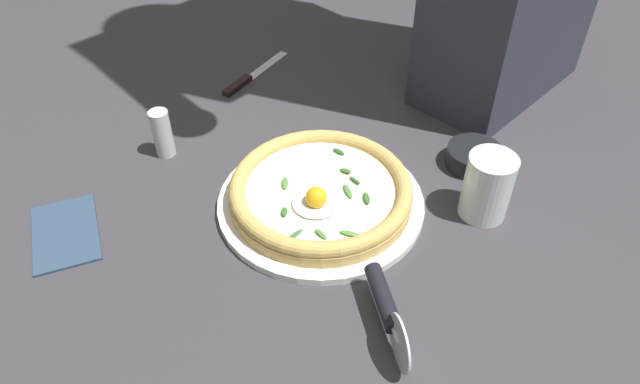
% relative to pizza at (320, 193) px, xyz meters
% --- Properties ---
extents(ground_plane, '(2.40, 2.40, 0.03)m').
position_rel_pizza_xyz_m(ground_plane, '(0.00, 0.00, -0.05)').
color(ground_plane, '#39373C').
rests_on(ground_plane, ground).
extents(pizza_plate, '(0.31, 0.31, 0.01)m').
position_rel_pizza_xyz_m(pizza_plate, '(0.00, 0.00, -0.02)').
color(pizza_plate, white).
rests_on(pizza_plate, ground).
extents(pizza, '(0.27, 0.27, 0.05)m').
position_rel_pizza_xyz_m(pizza, '(0.00, 0.00, 0.00)').
color(pizza, tan).
rests_on(pizza, pizza_plate).
extents(side_bowl, '(0.09, 0.09, 0.03)m').
position_rel_pizza_xyz_m(side_bowl, '(0.25, -0.11, -0.01)').
color(side_bowl, black).
rests_on(side_bowl, ground).
extents(pizza_cutter, '(0.09, 0.13, 0.07)m').
position_rel_pizza_xyz_m(pizza_cutter, '(-0.09, -0.21, 0.01)').
color(pizza_cutter, silver).
rests_on(pizza_cutter, ground).
extents(table_knife, '(0.20, 0.06, 0.01)m').
position_rel_pizza_xyz_m(table_knife, '(0.16, 0.36, -0.03)').
color(table_knife, silver).
rests_on(table_knife, ground).
extents(drinking_glass, '(0.07, 0.07, 0.10)m').
position_rel_pizza_xyz_m(drinking_glass, '(0.16, -0.18, 0.01)').
color(drinking_glass, silver).
rests_on(drinking_glass, ground).
extents(folded_napkin, '(0.14, 0.16, 0.01)m').
position_rel_pizza_xyz_m(folded_napkin, '(-0.30, 0.22, -0.03)').
color(folded_napkin, '#2E4560').
rests_on(folded_napkin, ground).
extents(pepper_shaker, '(0.03, 0.03, 0.08)m').
position_rel_pizza_xyz_m(pepper_shaker, '(-0.09, 0.28, 0.01)').
color(pepper_shaker, silver).
rests_on(pepper_shaker, ground).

